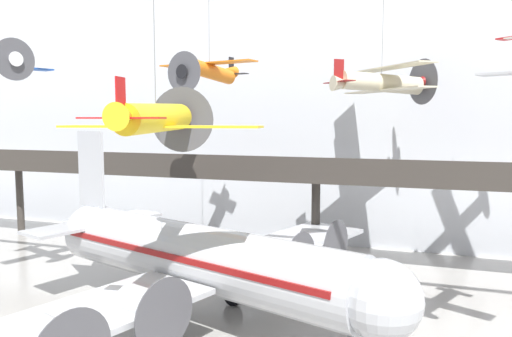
% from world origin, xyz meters
% --- Properties ---
extents(hangar_back_wall, '(140.00, 3.00, 29.07)m').
position_xyz_m(hangar_back_wall, '(0.00, 32.42, 14.53)').
color(hangar_back_wall, silver).
rests_on(hangar_back_wall, ground).
extents(mezzanine_walkway, '(110.00, 3.20, 8.62)m').
position_xyz_m(mezzanine_walkway, '(0.00, 24.46, 7.00)').
color(mezzanine_walkway, '#38332D').
rests_on(mezzanine_walkway, ground).
extents(airliner_silver_main, '(25.90, 30.17, 10.67)m').
position_xyz_m(airliner_silver_main, '(-3.99, 11.42, 3.65)').
color(airliner_silver_main, '#B7BABF').
rests_on(airliner_silver_main, ground).
extents(suspended_plane_orange_highwing, '(8.27, 6.84, 9.68)m').
position_xyz_m(suspended_plane_orange_highwing, '(-7.34, 21.17, 15.12)').
color(suspended_plane_orange_highwing, orange).
extents(suspended_plane_yellow_lowwing, '(9.33, 7.65, 12.98)m').
position_xyz_m(suspended_plane_yellow_lowwing, '(-2.91, 5.61, 11.51)').
color(suspended_plane_yellow_lowwing, yellow).
extents(suspended_plane_cream_biplane, '(8.18, 8.75, 10.35)m').
position_xyz_m(suspended_plane_cream_biplane, '(4.99, 24.91, 14.20)').
color(suspended_plane_cream_biplane, beige).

